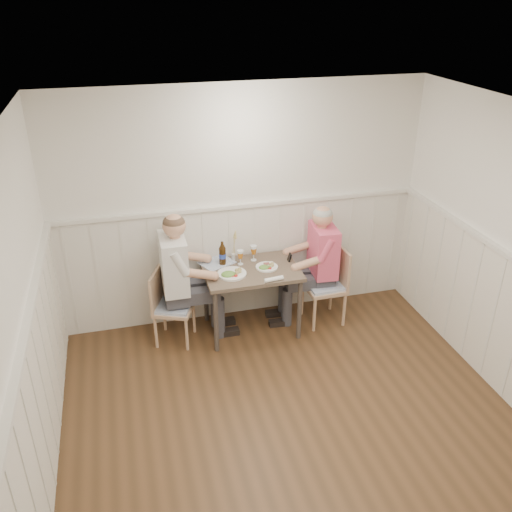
# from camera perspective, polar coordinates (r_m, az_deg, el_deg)

# --- Properties ---
(ground_plane) EXTENTS (4.50, 4.50, 0.00)m
(ground_plane) POSITION_cam_1_polar(r_m,az_deg,el_deg) (4.74, 5.36, -19.78)
(ground_plane) COLOR #47301B
(room_shell) EXTENTS (4.04, 4.54, 2.60)m
(room_shell) POSITION_cam_1_polar(r_m,az_deg,el_deg) (3.80, 6.32, -3.75)
(room_shell) COLOR white
(room_shell) RESTS_ON ground
(wainscot) EXTENTS (4.00, 4.49, 1.34)m
(wainscot) POSITION_cam_1_polar(r_m,az_deg,el_deg) (4.79, 2.93, -8.31)
(wainscot) COLOR white
(wainscot) RESTS_ON ground
(dining_table) EXTENTS (1.00, 0.70, 0.75)m
(dining_table) POSITION_cam_1_polar(r_m,az_deg,el_deg) (5.75, -0.51, -2.22)
(dining_table) COLOR #4F4635
(dining_table) RESTS_ON ground
(chair_right) EXTENTS (0.44, 0.44, 0.88)m
(chair_right) POSITION_cam_1_polar(r_m,az_deg,el_deg) (6.06, 7.67, -2.74)
(chair_right) COLOR tan
(chair_right) RESTS_ON ground
(chair_left) EXTENTS (0.50, 0.50, 0.81)m
(chair_left) POSITION_cam_1_polar(r_m,az_deg,el_deg) (5.75, -9.15, -5.03)
(chair_left) COLOR tan
(chair_left) RESTS_ON ground
(man_in_pink) EXTENTS (0.66, 0.46, 1.38)m
(man_in_pink) POSITION_cam_1_polar(r_m,az_deg,el_deg) (6.04, 6.56, -1.70)
(man_in_pink) COLOR #3F3F47
(man_in_pink) RESTS_ON ground
(diner_cream) EXTENTS (0.67, 0.47, 1.45)m
(diner_cream) POSITION_cam_1_polar(r_m,az_deg,el_deg) (5.70, -8.02, -3.27)
(diner_cream) COLOR #3F3F47
(diner_cream) RESTS_ON ground
(plate_man) EXTENTS (0.24, 0.24, 0.06)m
(plate_man) POSITION_cam_1_polar(r_m,az_deg,el_deg) (5.71, 1.08, -1.09)
(plate_man) COLOR white
(plate_man) RESTS_ON dining_table
(plate_diner) EXTENTS (0.30, 0.30, 0.08)m
(plate_diner) POSITION_cam_1_polar(r_m,az_deg,el_deg) (5.57, -2.68, -1.82)
(plate_diner) COLOR white
(plate_diner) RESTS_ON dining_table
(beer_glass_a) EXTENTS (0.07, 0.07, 0.18)m
(beer_glass_a) POSITION_cam_1_polar(r_m,az_deg,el_deg) (5.83, -0.25, 0.58)
(beer_glass_a) COLOR silver
(beer_glass_a) RESTS_ON dining_table
(beer_glass_b) EXTENTS (0.07, 0.07, 0.17)m
(beer_glass_b) POSITION_cam_1_polar(r_m,az_deg,el_deg) (5.75, -1.66, 0.11)
(beer_glass_b) COLOR silver
(beer_glass_b) RESTS_ON dining_table
(beer_bottle) EXTENTS (0.07, 0.07, 0.27)m
(beer_bottle) POSITION_cam_1_polar(r_m,az_deg,el_deg) (5.75, -3.55, 0.17)
(beer_bottle) COLOR black
(beer_bottle) RESTS_ON dining_table
(rolled_napkin) EXTENTS (0.20, 0.07, 0.04)m
(rolled_napkin) POSITION_cam_1_polar(r_m,az_deg,el_deg) (5.46, 1.88, -2.45)
(rolled_napkin) COLOR white
(rolled_napkin) RESTS_ON dining_table
(grass_vase) EXTENTS (0.04, 0.04, 0.36)m
(grass_vase) POSITION_cam_1_polar(r_m,az_deg,el_deg) (5.81, -2.42, 0.99)
(grass_vase) COLOR silver
(grass_vase) RESTS_ON dining_table
(gingham_mat) EXTENTS (0.43, 0.39, 0.01)m
(gingham_mat) POSITION_cam_1_polar(r_m,az_deg,el_deg) (5.84, -4.13, -0.69)
(gingham_mat) COLOR #6380B5
(gingham_mat) RESTS_ON dining_table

